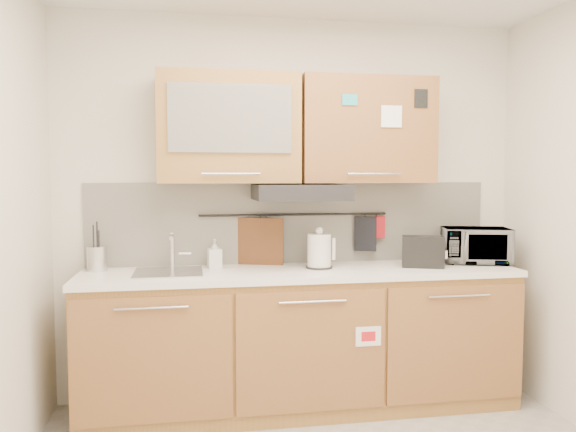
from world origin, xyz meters
name	(u,v)px	position (x,y,z in m)	size (l,w,h in m)	color
wall_back	(293,208)	(0.00, 1.50, 1.30)	(3.20, 3.20, 0.00)	silver
base_cabinet	(302,347)	(0.00, 1.19, 0.41)	(2.80, 0.64, 0.88)	#AB793D
countertop	(302,272)	(0.00, 1.19, 0.90)	(2.82, 0.62, 0.04)	white
backsplash	(294,223)	(0.00, 1.49, 1.20)	(2.80, 0.02, 0.56)	silver
upper_cabinets	(298,130)	(0.00, 1.32, 1.83)	(1.82, 0.37, 0.70)	#AB793D
range_hood	(300,192)	(0.00, 1.25, 1.42)	(0.60, 0.46, 0.10)	black
sink	(169,272)	(-0.85, 1.21, 0.92)	(0.42, 0.40, 0.26)	silver
utensil_rail	(295,215)	(0.00, 1.45, 1.26)	(0.02, 0.02, 1.30)	black
utensil_crock	(97,258)	(-1.30, 1.36, 1.00)	(0.13, 0.13, 0.32)	silver
kettle	(319,252)	(0.12, 1.22, 1.03)	(0.20, 0.17, 0.27)	white
toaster	(423,251)	(0.82, 1.16, 1.02)	(0.31, 0.25, 0.21)	black
microwave	(476,245)	(1.25, 1.26, 1.04)	(0.44, 0.30, 0.24)	#999999
soap_bottle	(215,254)	(-0.56, 1.34, 1.02)	(0.09, 0.09, 0.19)	#999999
cutting_board	(261,246)	(-0.24, 1.44, 1.05)	(0.31, 0.02, 0.39)	brown
oven_mitt	(266,232)	(-0.20, 1.44, 1.14)	(0.12, 0.03, 0.20)	navy
dark_pouch	(365,234)	(0.51, 1.44, 1.12)	(0.15, 0.04, 0.24)	black
pot_holder	(377,227)	(0.59, 1.44, 1.16)	(0.13, 0.02, 0.15)	#B21720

